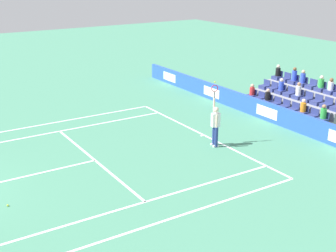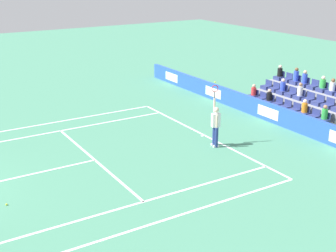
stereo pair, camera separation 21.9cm
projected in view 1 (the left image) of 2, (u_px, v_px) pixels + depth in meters
line_baseline at (204, 135)px, 21.47m from camera, size 10.97×0.10×0.01m
line_service at (95, 160)px, 18.70m from camera, size 8.23×0.10×0.01m
line_centre_service at (15, 179)px, 17.09m from camera, size 0.10×6.40×0.01m
line_singles_sideline_left at (51, 133)px, 21.76m from camera, size 0.10×11.89×0.01m
line_singles_sideline_right at (133, 205)px, 15.19m from camera, size 0.10×11.89×0.01m
line_doubles_sideline_left at (41, 125)px, 22.85m from camera, size 0.10×11.89×0.01m
line_doubles_sideline_right at (154, 224)px, 14.10m from camera, size 0.10×11.89×0.01m
line_centre_mark at (202, 136)px, 21.42m from camera, size 0.10×0.20×0.01m
sponsor_barrier at (268, 112)px, 23.34m from camera, size 22.88×0.22×0.94m
tennis_player at (215, 124)px, 19.88m from camera, size 0.51×0.41×2.85m
stadium_stand at (300, 103)px, 24.49m from camera, size 5.58×2.85×2.19m
loose_tennis_ball at (8, 205)px, 15.13m from camera, size 0.07×0.07×0.07m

